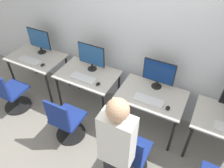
{
  "coord_description": "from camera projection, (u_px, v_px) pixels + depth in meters",
  "views": [
    {
      "loc": [
        1.12,
        -2.05,
        3.0
      ],
      "look_at": [
        0.0,
        0.14,
        0.89
      ],
      "focal_mm": 35.0,
      "sensor_mm": 36.0,
      "label": 1
    }
  ],
  "objects": [
    {
      "name": "mouse_right",
      "position": [
        168.0,
        108.0,
        3.05
      ],
      "size": [
        0.06,
        0.09,
        0.03
      ],
      "color": "black",
      "rests_on": "desk_right"
    },
    {
      "name": "monitor_left",
      "position": [
        91.0,
        56.0,
        3.6
      ],
      "size": [
        0.49,
        0.16,
        0.47
      ],
      "color": "black",
      "rests_on": "desk_left"
    },
    {
      "name": "keyboard_right",
      "position": [
        149.0,
        100.0,
        3.17
      ],
      "size": [
        0.44,
        0.17,
        0.02
      ],
      "color": "silver",
      "rests_on": "desk_right"
    },
    {
      "name": "mouse_far_left",
      "position": [
        43.0,
        65.0,
        3.83
      ],
      "size": [
        0.06,
        0.09,
        0.03
      ],
      "color": "black",
      "rests_on": "desk_far_left"
    },
    {
      "name": "office_chair_right",
      "position": [
        131.0,
        155.0,
        2.95
      ],
      "size": [
        0.48,
        0.48,
        0.88
      ],
      "color": "black",
      "rests_on": "ground_plane"
    },
    {
      "name": "office_chair_far_left",
      "position": [
        11.0,
        94.0,
        3.85
      ],
      "size": [
        0.48,
        0.48,
        0.88
      ],
      "color": "black",
      "rests_on": "ground_plane"
    },
    {
      "name": "wall_back",
      "position": [
        132.0,
        34.0,
        3.36
      ],
      "size": [
        12.0,
        0.05,
        2.8
      ],
      "color": "silver",
      "rests_on": "ground_plane"
    },
    {
      "name": "office_chair_left",
      "position": [
        66.0,
        122.0,
        3.37
      ],
      "size": [
        0.48,
        0.48,
        0.88
      ],
      "color": "black",
      "rests_on": "ground_plane"
    },
    {
      "name": "desk_far_left",
      "position": [
        37.0,
        61.0,
        4.12
      ],
      "size": [
        1.0,
        0.68,
        0.74
      ],
      "color": "#BCB7AD",
      "rests_on": "ground_plane"
    },
    {
      "name": "monitor_right",
      "position": [
        159.0,
        73.0,
        3.25
      ],
      "size": [
        0.49,
        0.16,
        0.47
      ],
      "color": "black",
      "rests_on": "desk_right"
    },
    {
      "name": "keyboard_far_left",
      "position": [
        30.0,
        60.0,
        3.95
      ],
      "size": [
        0.44,
        0.17,
        0.02
      ],
      "color": "silver",
      "rests_on": "desk_far_left"
    },
    {
      "name": "desk_left",
      "position": [
        88.0,
        78.0,
        3.73
      ],
      "size": [
        1.0,
        0.68,
        0.74
      ],
      "color": "#BCB7AD",
      "rests_on": "ground_plane"
    },
    {
      "name": "desk_right",
      "position": [
        151.0,
        99.0,
        3.33
      ],
      "size": [
        1.0,
        0.68,
        0.74
      ],
      "color": "#BCB7AD",
      "rests_on": "ground_plane"
    },
    {
      "name": "keyboard_left",
      "position": [
        83.0,
        78.0,
        3.57
      ],
      "size": [
        0.44,
        0.17,
        0.02
      ],
      "color": "silver",
      "rests_on": "desk_left"
    },
    {
      "name": "monitor_far_left",
      "position": [
        39.0,
        40.0,
        4.01
      ],
      "size": [
        0.49,
        0.16,
        0.47
      ],
      "color": "black",
      "rests_on": "desk_far_left"
    },
    {
      "name": "person_right",
      "position": [
        117.0,
        151.0,
        2.34
      ],
      "size": [
        0.36,
        0.22,
        1.69
      ],
      "color": "#232328",
      "rests_on": "ground_plane"
    },
    {
      "name": "mouse_left",
      "position": [
        98.0,
        84.0,
        3.44
      ],
      "size": [
        0.06,
        0.09,
        0.03
      ],
      "color": "black",
      "rests_on": "desk_left"
    },
    {
      "name": "ground_plane",
      "position": [
        108.0,
        128.0,
        3.73
      ],
      "size": [
        20.0,
        20.0,
        0.0
      ],
      "primitive_type": "plane",
      "color": "gray"
    }
  ]
}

